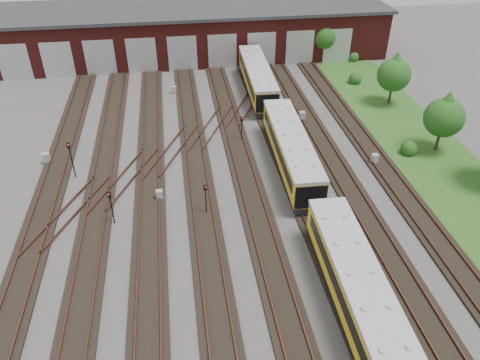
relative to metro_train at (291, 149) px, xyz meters
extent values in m
plane|color=#403E3C|center=(-6.00, -9.89, -1.82)|extent=(120.00, 120.00, 0.00)
cube|color=black|center=(-20.00, -9.89, -1.73)|extent=(2.40, 70.00, 0.18)
cube|color=#4F291F|center=(-20.72, -9.89, -1.56)|extent=(0.10, 70.00, 0.15)
cube|color=#4F291F|center=(-19.28, -9.89, -1.56)|extent=(0.10, 70.00, 0.15)
cube|color=black|center=(-16.00, -9.89, -1.73)|extent=(2.40, 70.00, 0.18)
cube|color=#4F291F|center=(-16.72, -9.89, -1.56)|extent=(0.10, 70.00, 0.15)
cube|color=#4F291F|center=(-15.28, -9.89, -1.56)|extent=(0.10, 70.00, 0.15)
cube|color=black|center=(-12.00, -9.89, -1.73)|extent=(2.40, 70.00, 0.18)
cube|color=#4F291F|center=(-12.72, -9.89, -1.56)|extent=(0.10, 70.00, 0.15)
cube|color=#4F291F|center=(-11.28, -9.89, -1.56)|extent=(0.10, 70.00, 0.15)
cube|color=black|center=(-8.00, -9.89, -1.73)|extent=(2.40, 70.00, 0.18)
cube|color=#4F291F|center=(-8.72, -9.89, -1.56)|extent=(0.10, 70.00, 0.15)
cube|color=#4F291F|center=(-7.28, -9.89, -1.56)|extent=(0.10, 70.00, 0.15)
cube|color=black|center=(-4.00, -9.89, -1.73)|extent=(2.40, 70.00, 0.18)
cube|color=#4F291F|center=(-4.72, -9.89, -1.56)|extent=(0.10, 70.00, 0.15)
cube|color=#4F291F|center=(-3.28, -9.89, -1.56)|extent=(0.10, 70.00, 0.15)
cube|color=black|center=(0.00, -9.89, -1.73)|extent=(2.40, 70.00, 0.18)
cube|color=#4F291F|center=(-0.72, -9.89, -1.56)|extent=(0.10, 70.00, 0.15)
cube|color=#4F291F|center=(0.72, -9.89, -1.56)|extent=(0.10, 70.00, 0.15)
cube|color=black|center=(4.00, -9.89, -1.73)|extent=(2.40, 70.00, 0.18)
cube|color=#4F291F|center=(3.28, -9.89, -1.56)|extent=(0.10, 70.00, 0.15)
cube|color=#4F291F|center=(4.72, -9.89, -1.56)|extent=(0.10, 70.00, 0.15)
cube|color=black|center=(8.00, -9.89, -1.73)|extent=(2.40, 70.00, 0.18)
cube|color=#4F291F|center=(7.28, -9.89, -1.56)|extent=(0.10, 70.00, 0.15)
cube|color=#4F291F|center=(8.72, -9.89, -1.56)|extent=(0.10, 70.00, 0.15)
cube|color=#4F291F|center=(-14.00, 0.11, -1.56)|extent=(5.40, 9.62, 0.15)
cube|color=#4F291F|center=(-10.00, 4.11, -1.56)|extent=(5.40, 9.62, 0.15)
cube|color=#4F291F|center=(-6.00, 8.11, -1.56)|extent=(5.40, 9.62, 0.15)
cube|color=#4F291F|center=(-18.00, -3.89, -1.56)|extent=(5.40, 9.62, 0.15)
cube|color=#4F291F|center=(-2.00, 12.11, -1.56)|extent=(5.40, 9.62, 0.15)
cube|color=#551715|center=(-6.00, 30.11, 1.18)|extent=(50.00, 12.00, 6.00)
cube|color=#313133|center=(-6.00, 30.11, 4.33)|extent=(51.00, 12.50, 0.40)
cube|color=#A2A3A7|center=(-28.00, 24.09, 0.38)|extent=(3.60, 0.12, 4.40)
cube|color=#A2A3A7|center=(-23.00, 24.09, 0.38)|extent=(3.60, 0.12, 4.40)
cube|color=#A2A3A7|center=(-18.00, 24.09, 0.38)|extent=(3.60, 0.12, 4.40)
cube|color=#A2A3A7|center=(-13.00, 24.09, 0.38)|extent=(3.60, 0.12, 4.40)
cube|color=#A2A3A7|center=(-8.00, 24.09, 0.38)|extent=(3.60, 0.12, 4.40)
cube|color=#A2A3A7|center=(-3.00, 24.09, 0.38)|extent=(3.60, 0.12, 4.40)
cube|color=#A2A3A7|center=(2.00, 24.09, 0.38)|extent=(3.60, 0.12, 4.40)
cube|color=#A2A3A7|center=(7.00, 24.09, 0.38)|extent=(3.60, 0.12, 4.40)
cube|color=#A2A3A7|center=(12.00, 24.09, 0.38)|extent=(3.60, 0.12, 4.40)
cube|color=#20511B|center=(13.00, 0.11, -1.79)|extent=(8.00, 55.00, 0.05)
cube|color=black|center=(0.00, -16.00, -1.21)|extent=(2.61, 14.13, 0.56)
cube|color=#DFB40C|center=(0.00, -16.00, 0.11)|extent=(2.90, 14.14, 2.06)
cube|color=#B1B0AC|center=(0.00, -16.00, 1.28)|extent=(2.99, 14.14, 0.28)
cube|color=black|center=(-1.24, -15.96, 0.34)|extent=(0.46, 12.38, 0.80)
cube|color=black|center=(1.24, -16.04, 0.34)|extent=(0.46, 12.38, 0.80)
cube|color=black|center=(0.00, 0.00, -1.21)|extent=(2.61, 14.13, 0.56)
cube|color=#DFB40C|center=(0.00, 0.00, 0.11)|extent=(2.90, 14.14, 2.06)
cube|color=#B1B0AC|center=(0.00, 0.00, 1.28)|extent=(2.99, 14.14, 0.28)
cube|color=black|center=(-1.24, 0.04, 0.34)|extent=(0.46, 12.38, 0.80)
cube|color=black|center=(1.24, -0.04, 0.34)|extent=(0.46, 12.38, 0.80)
cube|color=black|center=(0.00, 16.00, -1.21)|extent=(2.61, 14.13, 0.56)
cube|color=#DFB40C|center=(0.00, 16.00, 0.11)|extent=(2.90, 14.14, 2.06)
cube|color=#B1B0AC|center=(0.00, 16.00, 1.28)|extent=(2.99, 14.14, 0.28)
cube|color=black|center=(-1.24, 16.04, 0.34)|extent=(0.46, 12.38, 0.80)
cube|color=black|center=(1.24, 15.96, 0.34)|extent=(0.46, 12.38, 0.80)
cylinder|color=black|center=(-18.27, 1.31, -0.42)|extent=(0.10, 0.10, 2.79)
cube|color=black|center=(-18.27, 1.31, 1.23)|extent=(0.29, 0.22, 0.52)
sphere|color=red|center=(-18.27, 1.20, 1.33)|extent=(0.12, 0.12, 0.12)
cylinder|color=black|center=(-14.58, -5.44, -0.64)|extent=(0.10, 0.10, 2.35)
cube|color=black|center=(-14.58, -5.44, 0.77)|extent=(0.27, 0.21, 0.49)
sphere|color=red|center=(-14.58, -5.54, 0.87)|extent=(0.12, 0.12, 0.12)
cylinder|color=black|center=(-3.43, 5.30, -0.77)|extent=(0.09, 0.09, 2.10)
cube|color=black|center=(-3.43, 5.30, 0.49)|extent=(0.25, 0.20, 0.43)
sphere|color=red|center=(-3.43, 5.22, 0.58)|extent=(0.10, 0.10, 0.10)
cylinder|color=black|center=(-7.76, -5.40, -0.71)|extent=(0.09, 0.09, 2.22)
cube|color=black|center=(-7.76, -5.40, 0.63)|extent=(0.26, 0.21, 0.46)
sphere|color=red|center=(-7.76, -5.49, 0.72)|extent=(0.11, 0.11, 0.11)
cube|color=#9B9D9F|center=(-21.00, 3.89, -1.32)|extent=(0.66, 0.57, 1.00)
cube|color=#9B9D9F|center=(-9.42, 17.20, -1.39)|extent=(0.55, 0.47, 0.87)
cube|color=#9B9D9F|center=(-11.24, -3.05, -1.38)|extent=(0.58, 0.51, 0.88)
cube|color=#9B9D9F|center=(3.32, 8.47, -1.33)|extent=(0.71, 0.65, 0.98)
cube|color=#9B9D9F|center=(7.50, -0.48, -1.35)|extent=(0.63, 0.56, 0.93)
cylinder|color=#382319|center=(10.38, 25.11, -0.95)|extent=(0.21, 0.21, 1.75)
sphere|color=#194A15|center=(10.38, 25.11, 1.38)|extent=(3.39, 3.39, 3.39)
cone|color=#194A15|center=(10.38, 25.11, 2.59)|extent=(2.91, 2.91, 2.42)
cylinder|color=#382319|center=(13.80, 11.00, -0.91)|extent=(0.25, 0.25, 1.82)
sphere|color=#194A15|center=(13.80, 11.00, 1.52)|extent=(3.54, 3.54, 3.54)
cone|color=#194A15|center=(13.80, 11.00, 2.78)|extent=(3.03, 3.03, 2.53)
cylinder|color=#382319|center=(14.02, 0.89, -0.91)|extent=(0.27, 0.27, 1.82)
sphere|color=#194A15|center=(14.02, 0.89, 1.51)|extent=(3.53, 3.53, 3.53)
cone|color=#194A15|center=(14.02, 0.89, 2.77)|extent=(3.03, 3.03, 2.52)
sphere|color=#194A15|center=(11.23, 0.64, -1.06)|extent=(1.53, 1.53, 1.53)
sphere|color=#194A15|center=(12.09, 17.02, -1.05)|extent=(1.53, 1.53, 1.53)
sphere|color=#194A15|center=(14.50, 24.27, -1.10)|extent=(1.45, 1.45, 1.45)
camera|label=1|loc=(-9.39, -33.19, 20.34)|focal=35.00mm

